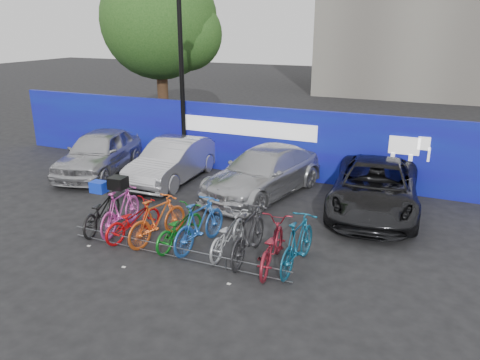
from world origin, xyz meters
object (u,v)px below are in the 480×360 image
Objects in this scene: bike_rack at (174,252)px; car_0 at (100,152)px; bike_5 at (200,224)px; bike_7 at (248,234)px; car_3 at (375,187)px; bike_8 at (271,245)px; bike_9 at (298,243)px; bike_0 at (101,210)px; bike_1 at (120,210)px; tree at (164,23)px; bike_2 at (133,220)px; lamppost at (182,78)px; bike_3 at (158,220)px; bike_6 at (227,234)px; car_1 at (173,160)px; bike_4 at (179,227)px; car_2 at (264,172)px.

car_0 is at bearing 142.10° from bike_rack.
bike_7 reaches higher than bike_5.
car_3 reaches higher than bike_8.
bike_9 is at bearing -109.31° from car_3.
bike_7 reaches higher than bike_0.
bike_rack is 2.93× the size of bike_0.
bike_rack is at bearing 152.27° from bike_1.
tree is 12.29m from bike_2.
lamppost is 6.00m from bike_1.
bike_3 is 1.09m from bike_5.
bike_8 is at bearing 168.48° from bike_6.
car_0 is at bearing 176.25° from car_3.
car_0 is (1.00, -6.16, -4.31)m from tree.
bike_0 is 1.74m from bike_3.
lamppost is 2.85m from car_1.
car_1 is at bearing -84.56° from bike_1.
lamppost is 7.62m from bike_7.
bike_rack is 3.15× the size of bike_4.
bike_rack is at bearing 115.40° from bike_4.
car_1 is 2.24× the size of bike_1.
bike_2 is 0.98× the size of bike_6.
bike_1 is at bearing 179.38° from bike_0.
bike_6 is at bearing -66.87° from car_2.
bike_0 is at bearing -1.72° from bike_7.
bike_8 is at bearing -168.73° from bike_3.
lamppost reaches higher than bike_5.
bike_9 is (4.70, -0.05, 0.02)m from bike_1.
bike_8 is (1.82, -4.27, -0.19)m from car_2.
bike_2 reaches higher than bike_rack.
bike_5 is at bearing -45.67° from car_0.
bike_4 is at bearing -138.66° from car_3.
bike_rack is at bearing 18.11° from bike_9.
bike_6 is 1.19m from bike_8.
bike_5 reaches higher than bike_2.
bike_0 is 0.97× the size of bike_9.
lamppost is 1.25× the size of car_2.
bike_0 is at bearing -83.16° from lamppost.
car_3 is at bearing -100.73° from bike_9.
car_2 reaches higher than bike_9.
bike_7 is (3.04, 0.10, 0.14)m from bike_2.
bike_3 is 2.36m from bike_7.
bike_0 is 1.09× the size of bike_2.
bike_6 is (3.90, -4.03, -0.23)m from car_1.
bike_4 is at bearing -164.35° from bike_2.
bike_3 is 1.80m from bike_6.
bike_0 is at bearing -63.85° from car_0.
lamppost is at bearing 164.44° from car_3.
bike_5 is 2.40m from bike_9.
lamppost is 3.43× the size of bike_6.
car_0 is 2.51× the size of bike_6.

